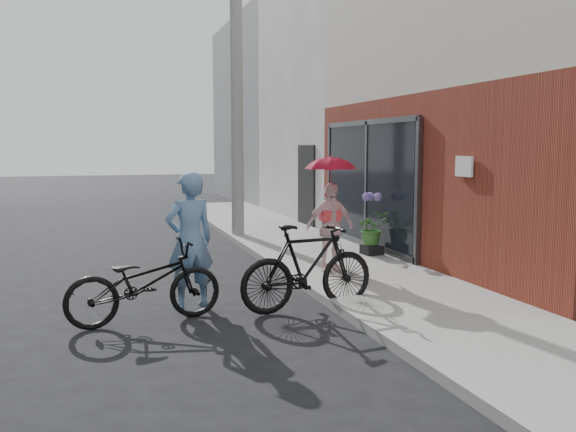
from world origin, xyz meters
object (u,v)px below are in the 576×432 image
bike_left (144,283)px  bike_right (308,267)px  kimono_woman (330,227)px  utility_pole (237,84)px  officer (190,241)px  planter (372,250)px

bike_left → bike_right: (2.06, -0.03, 0.07)m
bike_right → kimono_woman: size_ratio=1.31×
utility_pole → officer: (-1.94, -5.68, -2.61)m
bike_right → planter: bearing=-45.9°
officer → planter: (3.71, 2.34, -0.69)m
planter → officer: bearing=-147.8°
bike_right → bike_left: bearing=81.4°
utility_pole → bike_right: utility_pole is taller
utility_pole → bike_right: bearing=-94.6°
bike_left → kimono_woman: 3.45m
planter → bike_right: bearing=-128.3°
utility_pole → planter: utility_pole is taller
utility_pole → bike_left: 7.35m
officer → kimono_woman: 2.64m
bike_left → planter: (4.33, 2.85, -0.28)m
kimono_woman → bike_left: bearing=-159.1°
kimono_woman → officer: bearing=-162.4°
bike_left → planter: size_ratio=5.55×
utility_pole → planter: 5.02m
officer → bike_left: bearing=25.7°
utility_pole → officer: size_ratio=3.91×
officer → bike_left: (-0.62, -0.51, -0.40)m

